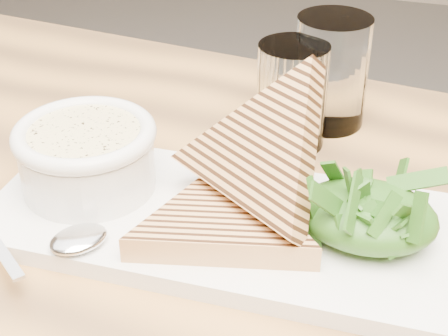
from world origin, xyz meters
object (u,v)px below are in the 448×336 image
(table_top, at_px, (156,304))
(glass_near, at_px, (292,96))
(platter, at_px, (217,222))
(soup_bowl, at_px, (88,163))
(glass_far, at_px, (331,72))

(table_top, height_order, glass_near, glass_near)
(platter, bearing_deg, soup_bowl, 176.22)
(soup_bowl, bearing_deg, glass_near, 46.47)
(glass_far, bearing_deg, soup_bowl, -129.80)
(table_top, distance_m, soup_bowl, 0.14)
(platter, xyz_separation_m, glass_far, (0.05, 0.22, 0.05))
(table_top, height_order, platter, platter)
(table_top, relative_size, soup_bowl, 10.99)
(table_top, relative_size, platter, 3.32)
(platter, bearing_deg, glass_near, 80.98)
(glass_far, bearing_deg, glass_near, -117.12)
(platter, bearing_deg, glass_far, 75.98)
(glass_far, bearing_deg, table_top, -104.87)
(table_top, distance_m, platter, 0.09)
(platter, xyz_separation_m, glass_near, (0.03, 0.16, 0.05))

